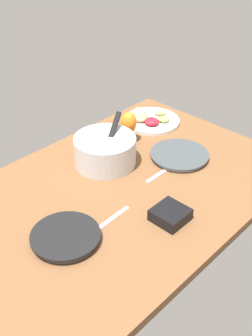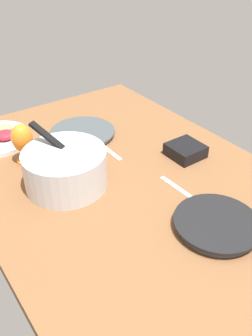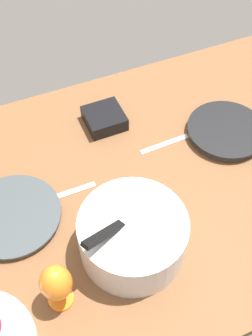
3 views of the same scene
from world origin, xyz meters
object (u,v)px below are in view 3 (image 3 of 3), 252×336
dinner_plate_left (226,131)px  square_bowl_black (104,118)px  mixing_bowl (133,235)px  dinner_plate_right (13,216)px  hurricane_glass_orange (56,284)px

dinner_plate_left → square_bowl_black: size_ratio=2.05×
mixing_bowl → square_bowl_black: 49.44cm
dinner_plate_right → mixing_bowl: (-28.34, 22.74, 6.26)cm
dinner_plate_left → hurricane_glass_orange: bearing=25.3°
dinner_plate_left → mixing_bowl: mixing_bowl is taller
dinner_plate_right → mixing_bowl: bearing=141.3°
dinner_plate_right → hurricane_glass_orange: 30.68cm
hurricane_glass_orange → square_bowl_black: hurricane_glass_orange is taller
dinner_plate_right → hurricane_glass_orange: size_ratio=1.75×
dinner_plate_left → dinner_plate_right: (75.25, 4.16, -0.38)cm
square_bowl_black → dinner_plate_right: bearing=33.0°
hurricane_glass_orange → square_bowl_black: (-33.52, -54.22, -7.18)cm
dinner_plate_left → hurricane_glass_orange: size_ratio=1.63×
dinner_plate_left → dinner_plate_right: bearing=3.2°
dinner_plate_left → mixing_bowl: 54.39cm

